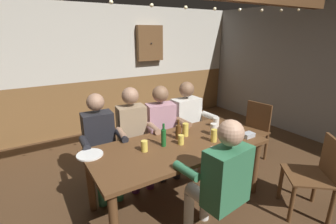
{
  "coord_description": "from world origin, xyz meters",
  "views": [
    {
      "loc": [
        -1.38,
        -1.85,
        1.9
      ],
      "look_at": [
        0.0,
        0.36,
        1.05
      ],
      "focal_mm": 26.05,
      "sensor_mm": 36.0,
      "label": 1
    }
  ],
  "objects_px": {
    "wall_dart_cabinet": "(150,43)",
    "pint_glass_2": "(144,146)",
    "dining_table": "(178,152)",
    "person_4": "(221,177)",
    "person_2": "(162,126)",
    "plate_0": "(90,155)",
    "pint_glass_3": "(214,129)",
    "pint_glass_4": "(216,122)",
    "bottle_1": "(164,137)",
    "condiment_caddy": "(248,135)",
    "pint_glass_0": "(181,140)",
    "table_candle": "(231,130)",
    "pint_glass_5": "(185,130)",
    "pint_glass_1": "(214,136)",
    "chair_empty_near_left": "(316,174)",
    "chair_empty_near_right": "(253,129)",
    "person_1": "(134,132)",
    "person_0": "(101,141)",
    "person_3": "(189,120)",
    "bottle_0": "(178,131)"
  },
  "relations": [
    {
      "from": "bottle_1",
      "to": "pint_glass_3",
      "type": "bearing_deg",
      "value": -4.87
    },
    {
      "from": "dining_table",
      "to": "person_4",
      "type": "bearing_deg",
      "value": -90.6
    },
    {
      "from": "pint_glass_5",
      "to": "person_2",
      "type": "bearing_deg",
      "value": 90.68
    },
    {
      "from": "pint_glass_5",
      "to": "table_candle",
      "type": "bearing_deg",
      "value": -25.04
    },
    {
      "from": "pint_glass_4",
      "to": "pint_glass_2",
      "type": "bearing_deg",
      "value": -173.37
    },
    {
      "from": "person_4",
      "to": "bottle_0",
      "type": "height_order",
      "value": "person_4"
    },
    {
      "from": "person_2",
      "to": "condiment_caddy",
      "type": "height_order",
      "value": "person_2"
    },
    {
      "from": "bottle_1",
      "to": "wall_dart_cabinet",
      "type": "distance_m",
      "value": 2.94
    },
    {
      "from": "chair_empty_near_left",
      "to": "table_candle",
      "type": "height_order",
      "value": "chair_empty_near_left"
    },
    {
      "from": "wall_dart_cabinet",
      "to": "pint_glass_2",
      "type": "bearing_deg",
      "value": -119.37
    },
    {
      "from": "plate_0",
      "to": "pint_glass_5",
      "type": "height_order",
      "value": "pint_glass_5"
    },
    {
      "from": "bottle_1",
      "to": "person_4",
      "type": "bearing_deg",
      "value": -79.09
    },
    {
      "from": "bottle_1",
      "to": "pint_glass_3",
      "type": "xyz_separation_m",
      "value": [
        0.67,
        -0.06,
        -0.03
      ]
    },
    {
      "from": "pint_glass_3",
      "to": "pint_glass_5",
      "type": "height_order",
      "value": "pint_glass_5"
    },
    {
      "from": "table_candle",
      "to": "plate_0",
      "type": "distance_m",
      "value": 1.65
    },
    {
      "from": "pint_glass_3",
      "to": "person_2",
      "type": "bearing_deg",
      "value": 114.47
    },
    {
      "from": "condiment_caddy",
      "to": "person_3",
      "type": "bearing_deg",
      "value": 99.89
    },
    {
      "from": "person_3",
      "to": "pint_glass_2",
      "type": "distance_m",
      "value": 1.21
    },
    {
      "from": "person_2",
      "to": "plate_0",
      "type": "bearing_deg",
      "value": 31.28
    },
    {
      "from": "person_4",
      "to": "condiment_caddy",
      "type": "height_order",
      "value": "person_4"
    },
    {
      "from": "plate_0",
      "to": "person_3",
      "type": "bearing_deg",
      "value": 15.01
    },
    {
      "from": "person_3",
      "to": "chair_empty_near_right",
      "type": "xyz_separation_m",
      "value": [
        0.92,
        -0.42,
        -0.21
      ]
    },
    {
      "from": "dining_table",
      "to": "pint_glass_1",
      "type": "relative_size",
      "value": 13.38
    },
    {
      "from": "condiment_caddy",
      "to": "pint_glass_2",
      "type": "relative_size",
      "value": 1.2
    },
    {
      "from": "pint_glass_4",
      "to": "pint_glass_5",
      "type": "distance_m",
      "value": 0.51
    },
    {
      "from": "pint_glass_0",
      "to": "person_1",
      "type": "bearing_deg",
      "value": 110.95
    },
    {
      "from": "pint_glass_5",
      "to": "chair_empty_near_left",
      "type": "bearing_deg",
      "value": -49.9
    },
    {
      "from": "plate_0",
      "to": "bottle_1",
      "type": "height_order",
      "value": "bottle_1"
    },
    {
      "from": "chair_empty_near_right",
      "to": "plate_0",
      "type": "distance_m",
      "value": 2.48
    },
    {
      "from": "person_0",
      "to": "pint_glass_4",
      "type": "bearing_deg",
      "value": 163.97
    },
    {
      "from": "chair_empty_near_left",
      "to": "condiment_caddy",
      "type": "relative_size",
      "value": 6.29
    },
    {
      "from": "dining_table",
      "to": "bottle_0",
      "type": "distance_m",
      "value": 0.24
    },
    {
      "from": "person_2",
      "to": "chair_empty_near_right",
      "type": "bearing_deg",
      "value": 173.26
    },
    {
      "from": "person_3",
      "to": "pint_glass_5",
      "type": "distance_m",
      "value": 0.7
    },
    {
      "from": "person_2",
      "to": "pint_glass_0",
      "type": "bearing_deg",
      "value": 86.54
    },
    {
      "from": "pint_glass_3",
      "to": "pint_glass_4",
      "type": "relative_size",
      "value": 1.19
    },
    {
      "from": "person_4",
      "to": "pint_glass_4",
      "type": "bearing_deg",
      "value": 43.4
    },
    {
      "from": "person_1",
      "to": "table_candle",
      "type": "height_order",
      "value": "person_1"
    },
    {
      "from": "dining_table",
      "to": "pint_glass_5",
      "type": "distance_m",
      "value": 0.31
    },
    {
      "from": "condiment_caddy",
      "to": "pint_glass_0",
      "type": "height_order",
      "value": "pint_glass_0"
    },
    {
      "from": "dining_table",
      "to": "table_candle",
      "type": "bearing_deg",
      "value": -6.89
    },
    {
      "from": "chair_empty_near_left",
      "to": "pint_glass_0",
      "type": "xyz_separation_m",
      "value": [
        -1.1,
        0.93,
        0.3
      ]
    },
    {
      "from": "pint_glass_5",
      "to": "pint_glass_2",
      "type": "bearing_deg",
      "value": -170.55
    },
    {
      "from": "pint_glass_3",
      "to": "chair_empty_near_left",
      "type": "bearing_deg",
      "value": -56.66
    },
    {
      "from": "person_0",
      "to": "pint_glass_4",
      "type": "height_order",
      "value": "person_0"
    },
    {
      "from": "person_3",
      "to": "table_candle",
      "type": "relative_size",
      "value": 15.41
    },
    {
      "from": "person_2",
      "to": "table_candle",
      "type": "height_order",
      "value": "person_2"
    },
    {
      "from": "pint_glass_0",
      "to": "table_candle",
      "type": "bearing_deg",
      "value": -6.35
    },
    {
      "from": "condiment_caddy",
      "to": "wall_dart_cabinet",
      "type": "height_order",
      "value": "wall_dart_cabinet"
    },
    {
      "from": "person_1",
      "to": "person_4",
      "type": "relative_size",
      "value": 1.01
    }
  ]
}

